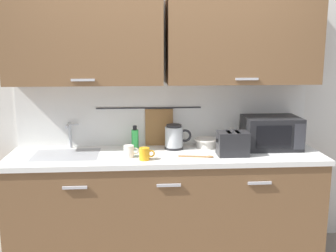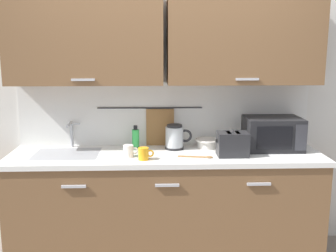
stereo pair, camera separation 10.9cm
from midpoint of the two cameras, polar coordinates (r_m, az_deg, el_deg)
counter_unit at (r=3.40m, az=0.45°, el=-11.14°), size 2.53×0.64×0.90m
back_wall_assembly at (r=3.38m, az=0.47°, el=7.37°), size 3.70×0.41×2.50m
sink_faucet at (r=3.50m, az=-12.70°, el=-0.69°), size 0.09×0.17×0.22m
microwave at (r=3.49m, az=15.50°, el=-1.01°), size 0.46×0.35×0.27m
electric_kettle at (r=3.38m, az=1.92°, el=-1.59°), size 0.23×0.16×0.21m
dish_soap_bottle at (r=3.41m, az=-3.70°, el=-1.74°), size 0.06×0.06×0.20m
mug_near_sink at (r=3.07m, az=-2.42°, el=-3.95°), size 0.12×0.08×0.09m
mixing_bowl at (r=3.45m, az=6.50°, el=-2.35°), size 0.21×0.21×0.08m
toaster at (r=3.21m, az=10.12°, el=-2.53°), size 0.26×0.17×0.19m
mug_by_kettle at (r=3.16m, az=-4.60°, el=-3.55°), size 0.12×0.08×0.09m
wooden_spoon at (r=3.15m, az=5.52°, el=-4.38°), size 0.28×0.07×0.01m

